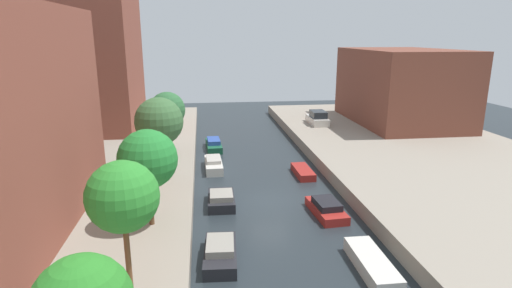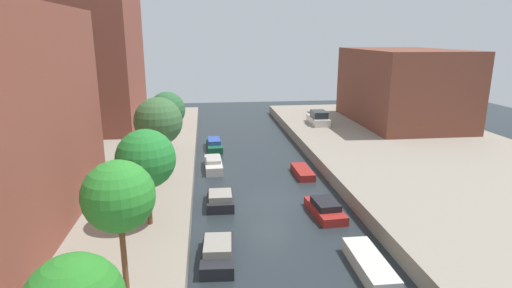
{
  "view_description": "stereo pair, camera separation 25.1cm",
  "coord_description": "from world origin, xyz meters",
  "views": [
    {
      "loc": [
        -4.21,
        -24.96,
        10.65
      ],
      "look_at": [
        0.21,
        8.77,
        1.65
      ],
      "focal_mm": 28.95,
      "sensor_mm": 36.0,
      "label": 1
    },
    {
      "loc": [
        -3.96,
        -24.99,
        10.65
      ],
      "look_at": [
        0.21,
        8.77,
        1.65
      ],
      "focal_mm": 28.95,
      "sensor_mm": 36.0,
      "label": 2
    }
  ],
  "objects": [
    {
      "name": "quay_right",
      "position": [
        15.0,
        0.0,
        0.5
      ],
      "size": [
        20.0,
        64.0,
        1.0
      ],
      "primitive_type": "cube",
      "color": "gray",
      "rests_on": "ground_plane"
    },
    {
      "name": "street_tree_2",
      "position": [
        -7.06,
        -4.46,
        4.57
      ],
      "size": [
        3.04,
        3.04,
        5.1
      ],
      "color": "brown",
      "rests_on": "quay_left"
    },
    {
      "name": "street_tree_3",
      "position": [
        -7.06,
        1.95,
        5.19
      ],
      "size": [
        3.15,
        3.15,
        5.79
      ],
      "color": "brown",
      "rests_on": "quay_left"
    },
    {
      "name": "quay_left",
      "position": [
        -15.0,
        0.0,
        0.5
      ],
      "size": [
        20.0,
        64.0,
        1.0
      ],
      "primitive_type": "cube",
      "color": "gray",
      "rests_on": "ground_plane"
    },
    {
      "name": "parked_car",
      "position": [
        8.51,
        19.09,
        1.63
      ],
      "size": [
        1.77,
        4.18,
        1.52
      ],
      "color": "beige",
      "rests_on": "quay_right"
    },
    {
      "name": "moored_boat_left_5",
      "position": [
        -3.27,
        13.63,
        0.43
      ],
      "size": [
        1.53,
        4.21,
        1.01
      ],
      "color": "#195638",
      "rests_on": "ground_plane"
    },
    {
      "name": "ground_plane",
      "position": [
        0.0,
        0.0,
        0.0
      ],
      "size": [
        84.0,
        84.0,
        0.0
      ],
      "primitive_type": "plane",
      "color": "#232B30"
    },
    {
      "name": "moored_boat_right_3",
      "position": [
        3.43,
        4.98,
        0.27
      ],
      "size": [
        1.27,
        3.4,
        0.55
      ],
      "color": "maroon",
      "rests_on": "ground_plane"
    },
    {
      "name": "moored_boat_left_3",
      "position": [
        -3.21,
        -0.13,
        0.41
      ],
      "size": [
        1.76,
        3.18,
        0.96
      ],
      "color": "#232328",
      "rests_on": "ground_plane"
    },
    {
      "name": "street_tree_4",
      "position": [
        -7.06,
        8.64,
        4.79
      ],
      "size": [
        2.9,
        2.9,
        5.26
      ],
      "color": "brown",
      "rests_on": "quay_left"
    },
    {
      "name": "moored_boat_right_1",
      "position": [
        3.36,
        -8.71,
        0.34
      ],
      "size": [
        1.37,
        4.19,
        0.69
      ],
      "color": "beige",
      "rests_on": "ground_plane"
    },
    {
      "name": "moored_boat_right_2",
      "position": [
        3.1,
        -2.36,
        0.38
      ],
      "size": [
        1.83,
        3.75,
        0.92
      ],
      "color": "maroon",
      "rests_on": "ground_plane"
    },
    {
      "name": "low_block_right",
      "position": [
        18.0,
        18.99,
        5.08
      ],
      "size": [
        10.0,
        15.49,
        8.16
      ],
      "primitive_type": "cube",
      "color": "brown",
      "rests_on": "quay_right"
    },
    {
      "name": "moored_boat_left_4",
      "position": [
        -3.48,
        7.39,
        0.42
      ],
      "size": [
        1.43,
        4.04,
        0.98
      ],
      "color": "beige",
      "rests_on": "ground_plane"
    },
    {
      "name": "moored_boat_left_2",
      "position": [
        -3.59,
        -6.89,
        0.42
      ],
      "size": [
        1.78,
        3.72,
        1.0
      ],
      "color": "#232328",
      "rests_on": "ground_plane"
    },
    {
      "name": "apartment_tower_far",
      "position": [
        -16.0,
        20.19,
        13.19
      ],
      "size": [
        10.0,
        11.31,
        24.38
      ],
      "primitive_type": "cube",
      "color": "brown",
      "rests_on": "quay_left"
    },
    {
      "name": "street_tree_1",
      "position": [
        -7.06,
        -11.15,
        5.22
      ],
      "size": [
        2.55,
        2.55,
        5.52
      ],
      "color": "brown",
      "rests_on": "quay_left"
    }
  ]
}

